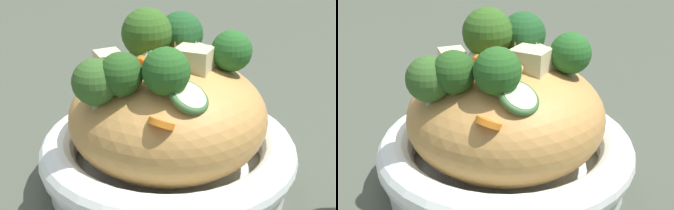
% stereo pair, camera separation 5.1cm
% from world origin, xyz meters
% --- Properties ---
extents(ground_plane, '(3.00, 3.00, 0.00)m').
position_xyz_m(ground_plane, '(0.00, 0.00, 0.00)').
color(ground_plane, '#41463A').
extents(serving_bowl, '(0.27, 0.27, 0.06)m').
position_xyz_m(serving_bowl, '(0.00, 0.00, 0.03)').
color(serving_bowl, white).
rests_on(serving_bowl, ground_plane).
extents(noodle_heap, '(0.20, 0.20, 0.12)m').
position_xyz_m(noodle_heap, '(-0.00, 0.00, 0.08)').
color(noodle_heap, '#BD8946').
rests_on(noodle_heap, serving_bowl).
extents(broccoli_florets, '(0.14, 0.19, 0.08)m').
position_xyz_m(broccoli_florets, '(0.00, 0.01, 0.15)').
color(broccoli_florets, '#97AC6B').
rests_on(broccoli_florets, serving_bowl).
extents(carrot_coins, '(0.13, 0.11, 0.05)m').
position_xyz_m(carrot_coins, '(-0.01, 0.02, 0.13)').
color(carrot_coins, orange).
rests_on(carrot_coins, serving_bowl).
extents(zucchini_slices, '(0.15, 0.11, 0.04)m').
position_xyz_m(zucchini_slices, '(0.01, 0.00, 0.13)').
color(zucchini_slices, beige).
rests_on(zucchini_slices, serving_bowl).
extents(chicken_chunks, '(0.14, 0.08, 0.05)m').
position_xyz_m(chicken_chunks, '(0.01, -0.01, 0.14)').
color(chicken_chunks, beige).
rests_on(chicken_chunks, serving_bowl).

